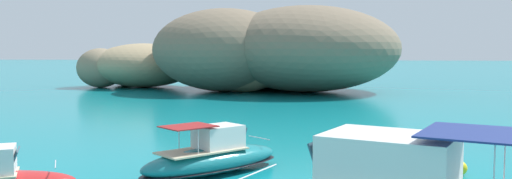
# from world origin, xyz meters

# --- Properties ---
(islet_large) EXTENTS (33.86, 34.65, 9.73)m
(islet_large) POSITION_xyz_m (-4.00, 54.96, 3.98)
(islet_large) COLOR #756651
(islet_large) RESTS_ON ground
(islet_small) EXTENTS (17.24, 14.29, 5.52)m
(islet_small) POSITION_xyz_m (-21.42, 58.20, 2.69)
(islet_small) COLOR #9E8966
(islet_small) RESTS_ON ground
(motorboat_teal) EXTENTS (5.93, 5.96, 2.03)m
(motorboat_teal) POSITION_xyz_m (-3.91, 12.40, 0.65)
(motorboat_teal) COLOR #19727A
(motorboat_teal) RESTS_ON ground
(channel_buoy) EXTENTS (0.56, 0.56, 1.48)m
(channel_buoy) POSITION_xyz_m (5.87, 12.97, 0.34)
(channel_buoy) COLOR yellow
(channel_buoy) RESTS_ON ground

